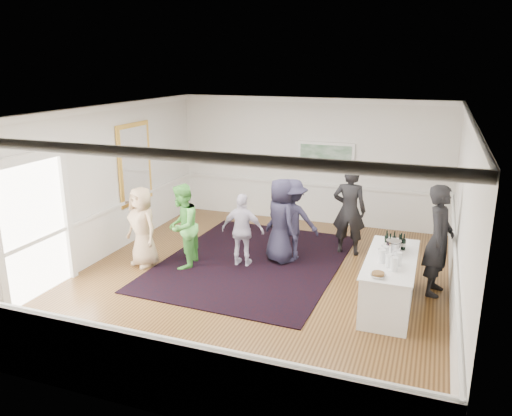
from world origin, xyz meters
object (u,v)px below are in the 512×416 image
(bartender, at_px, (439,240))
(nut_bowl, at_px, (378,275))
(guest_tan, at_px, (142,227))
(guest_dark_b, at_px, (349,211))
(guest_green, at_px, (182,226))
(ice_bucket, at_px, (393,248))
(guest_dark_a, at_px, (292,220))
(serving_table, at_px, (390,281))
(guest_lilac, at_px, (243,230))
(guest_navy, at_px, (281,221))

(bartender, xyz_separation_m, nut_bowl, (-0.85, -1.66, -0.10))
(guest_tan, bearing_deg, bartender, 29.08)
(guest_dark_b, bearing_deg, guest_tan, 27.36)
(bartender, relative_size, nut_bowl, 8.36)
(bartender, height_order, guest_green, bartender)
(ice_bucket, bearing_deg, guest_dark_a, 149.58)
(guest_dark_a, relative_size, ice_bucket, 6.66)
(guest_tan, bearing_deg, guest_dark_b, 50.92)
(serving_table, xyz_separation_m, guest_lilac, (-2.99, 0.77, 0.32))
(serving_table, height_order, ice_bucket, ice_bucket)
(guest_tan, relative_size, guest_navy, 0.93)
(guest_tan, xyz_separation_m, guest_dark_b, (3.81, 2.10, 0.15))
(guest_green, bearing_deg, guest_dark_b, 113.52)
(guest_tan, height_order, ice_bucket, guest_tan)
(guest_green, bearing_deg, guest_lilac, 104.31)
(guest_dark_b, bearing_deg, nut_bowl, 106.25)
(guest_green, xyz_separation_m, nut_bowl, (3.99, -1.17, 0.04))
(guest_lilac, xyz_separation_m, guest_dark_a, (0.83, 0.69, 0.11))
(bartender, bearing_deg, nut_bowl, 160.98)
(guest_navy, bearing_deg, guest_dark_b, -101.42)
(guest_tan, distance_m, guest_navy, 2.82)
(ice_bucket, bearing_deg, guest_lilac, 169.06)
(guest_navy, xyz_separation_m, ice_bucket, (2.34, -1.06, 0.10))
(bartender, bearing_deg, guest_navy, 89.28)
(guest_green, relative_size, guest_navy, 0.97)
(serving_table, bearing_deg, guest_navy, 151.73)
(guest_navy, bearing_deg, nut_bowl, 177.93)
(guest_green, height_order, nut_bowl, guest_green)
(bartender, distance_m, guest_tan, 5.68)
(guest_lilac, bearing_deg, bartender, 176.63)
(nut_bowl, bearing_deg, serving_table, 82.28)
(guest_dark_b, bearing_deg, guest_navy, 35.37)
(guest_tan, bearing_deg, ice_bucket, 23.28)
(guest_lilac, relative_size, ice_bucket, 5.83)
(guest_dark_a, xyz_separation_m, ice_bucket, (2.16, -1.27, 0.12))
(nut_bowl, bearing_deg, bartender, 62.92)
(bartender, relative_size, guest_tan, 1.22)
(guest_dark_a, bearing_deg, guest_green, 25.71)
(guest_tan, bearing_deg, guest_lilac, 41.64)
(guest_navy, bearing_deg, bartender, -147.06)
(guest_green, bearing_deg, ice_bucket, 79.93)
(guest_green, bearing_deg, guest_tan, -83.94)
(bartender, xyz_separation_m, guest_dark_b, (-1.83, 1.41, -0.03))
(serving_table, bearing_deg, ice_bucket, 89.38)
(guest_dark_b, height_order, nut_bowl, guest_dark_b)
(guest_dark_a, xyz_separation_m, nut_bowl, (2.04, -2.34, 0.04))
(bartender, xyz_separation_m, guest_dark_a, (-2.89, 0.68, -0.14))
(ice_bucket, bearing_deg, guest_dark_b, 118.86)
(guest_dark_a, height_order, guest_navy, guest_navy)
(bartender, relative_size, guest_lilac, 1.33)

